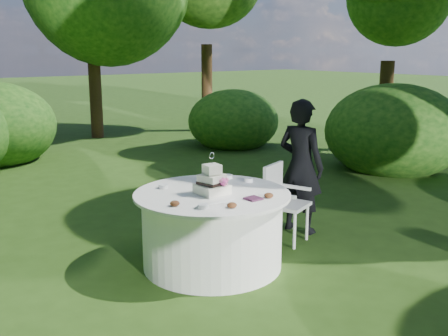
{
  "coord_description": "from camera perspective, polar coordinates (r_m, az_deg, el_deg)",
  "views": [
    {
      "loc": [
        -2.97,
        -4.04,
        2.15
      ],
      "look_at": [
        0.15,
        0.0,
        1.0
      ],
      "focal_mm": 42.0,
      "sensor_mm": 36.0,
      "label": 1
    }
  ],
  "objects": [
    {
      "name": "votives",
      "position": [
        5.36,
        -1.35,
        -2.01
      ],
      "size": [
        1.05,
        0.92,
        0.04
      ],
      "color": "white",
      "rests_on": "table"
    },
    {
      "name": "chair",
      "position": [
        6.0,
        6.28,
        -3.16
      ],
      "size": [
        0.54,
        0.54,
        0.89
      ],
      "color": "silver",
      "rests_on": "ground"
    },
    {
      "name": "petal_cups",
      "position": [
        5.05,
        -0.2,
        -2.88
      ],
      "size": [
        0.97,
        1.06,
        0.05
      ],
      "color": "#562D16",
      "rests_on": "table"
    },
    {
      "name": "guest",
      "position": [
        6.28,
        8.36,
        0.19
      ],
      "size": [
        0.51,
        0.66,
        1.61
      ],
      "primitive_type": "imported",
      "rotation": [
        0.0,
        0.0,
        1.8
      ],
      "color": "black",
      "rests_on": "ground"
    },
    {
      "name": "cake",
      "position": [
        5.13,
        -1.28,
        -1.62
      ],
      "size": [
        0.28,
        0.29,
        0.42
      ],
      "color": "silver",
      "rests_on": "table"
    },
    {
      "name": "napkins",
      "position": [
        4.97,
        3.2,
        -3.34
      ],
      "size": [
        0.14,
        0.14,
        0.02
      ],
      "primitive_type": "cube",
      "color": "#411B35",
      "rests_on": "table"
    },
    {
      "name": "table",
      "position": [
        5.32,
        -1.29,
        -6.66
      ],
      "size": [
        1.56,
        1.56,
        0.77
      ],
      "color": "white",
      "rests_on": "ground"
    },
    {
      "name": "feather_plume",
      "position": [
        4.83,
        -1.05,
        -3.86
      ],
      "size": [
        0.48,
        0.07,
        0.01
      ],
      "primitive_type": "ellipsoid",
      "color": "white",
      "rests_on": "table"
    },
    {
      "name": "ground",
      "position": [
        5.46,
        -1.27,
        -10.51
      ],
      "size": [
        80.0,
        80.0,
        0.0
      ],
      "primitive_type": "plane",
      "color": "#223E11",
      "rests_on": "ground"
    }
  ]
}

